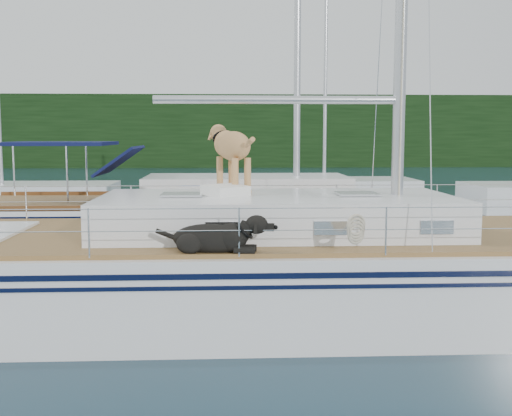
{
  "coord_description": "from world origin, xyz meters",
  "views": [
    {
      "loc": [
        0.03,
        -9.42,
        2.7
      ],
      "look_at": [
        0.5,
        0.2,
        1.6
      ],
      "focal_mm": 45.0,
      "sensor_mm": 36.0,
      "label": 1
    }
  ],
  "objects": [
    {
      "name": "bg_boat_center",
      "position": [
        4.0,
        16.0,
        0.45
      ],
      "size": [
        7.2,
        3.0,
        11.65
      ],
      "color": "white",
      "rests_on": "ground"
    },
    {
      "name": "shore_bank",
      "position": [
        0.0,
        46.2,
        0.6
      ],
      "size": [
        92.0,
        1.0,
        1.2
      ],
      "primitive_type": "cube",
      "color": "#595147",
      "rests_on": "ground"
    },
    {
      "name": "main_sailboat",
      "position": [
        0.09,
        0.0,
        0.68
      ],
      "size": [
        12.0,
        3.84,
        14.01
      ],
      "color": "white",
      "rests_on": "ground"
    },
    {
      "name": "ground",
      "position": [
        0.0,
        0.0,
        0.0
      ],
      "size": [
        120.0,
        120.0,
        0.0
      ],
      "primitive_type": "plane",
      "color": "black",
      "rests_on": "ground"
    },
    {
      "name": "tree_line",
      "position": [
        0.0,
        45.0,
        3.0
      ],
      "size": [
        90.0,
        3.0,
        6.0
      ],
      "primitive_type": "cube",
      "color": "black",
      "rests_on": "ground"
    },
    {
      "name": "bg_boat_west",
      "position": [
        -8.0,
        14.0,
        0.45
      ],
      "size": [
        8.0,
        3.0,
        11.65
      ],
      "color": "white",
      "rests_on": "ground"
    },
    {
      "name": "neighbor_sailboat",
      "position": [
        -0.54,
        5.88,
        0.63
      ],
      "size": [
        11.0,
        3.5,
        13.3
      ],
      "color": "white",
      "rests_on": "ground"
    }
  ]
}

